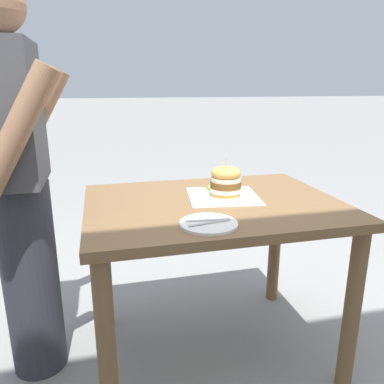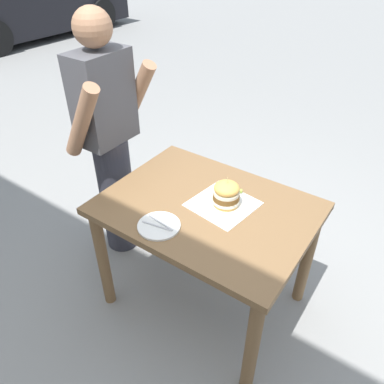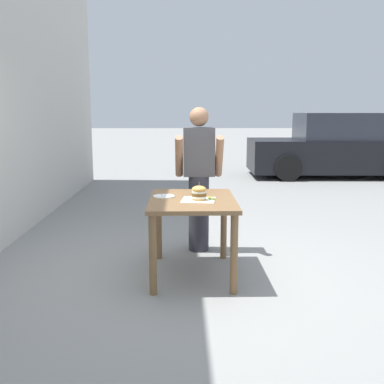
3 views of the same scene
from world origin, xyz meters
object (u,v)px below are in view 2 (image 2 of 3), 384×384
(sandwich, at_px, (226,194))
(patio_table, at_px, (206,223))
(side_plate_with_forks, at_px, (159,226))
(diner_across_table, at_px, (110,142))
(pickle_spear, at_px, (234,190))

(sandwich, bearing_deg, patio_table, 129.44)
(side_plate_with_forks, bearing_deg, patio_table, -20.40)
(patio_table, xyz_separation_m, sandwich, (0.06, -0.08, 0.20))
(diner_across_table, bearing_deg, side_plate_with_forks, -118.17)
(patio_table, bearing_deg, sandwich, -50.56)
(patio_table, height_order, sandwich, sandwich)
(side_plate_with_forks, distance_m, diner_across_table, 0.81)
(pickle_spear, distance_m, diner_across_table, 0.89)
(side_plate_with_forks, relative_size, diner_across_table, 0.13)
(side_plate_with_forks, xyz_separation_m, diner_across_table, (0.38, 0.71, 0.09))
(sandwich, height_order, diner_across_table, diner_across_table)
(sandwich, xyz_separation_m, diner_across_table, (0.03, 0.90, 0.02))
(pickle_spear, height_order, diner_across_table, diner_across_table)
(pickle_spear, height_order, side_plate_with_forks, pickle_spear)
(patio_table, height_order, diner_across_table, diner_across_table)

